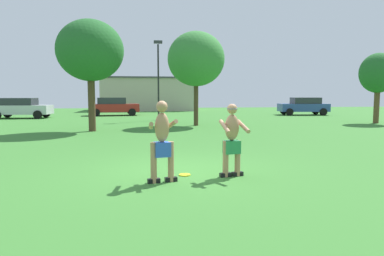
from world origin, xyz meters
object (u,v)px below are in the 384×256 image
object	(u,v)px
car_silver_near_post	(21,108)
tree_behind_players	(90,51)
player_in_blue	(162,140)
frisbee	(185,175)
tree_left_field	(378,74)
tree_right_field	(196,59)
player_with_cap	(232,137)
car_red_mid_lot	(113,106)
car_blue_far_end	(304,106)
lamp_post	(158,72)

from	to	relation	value
car_silver_near_post	tree_behind_players	world-z (taller)	tree_behind_players
tree_behind_players	player_in_blue	bearing A→B (deg)	-74.50
frisbee	tree_behind_players	size ratio (longest dim) A/B	0.05
tree_behind_players	tree_left_field	bearing A→B (deg)	8.19
frisbee	tree_right_field	distance (m)	13.32
player_with_cap	car_red_mid_lot	size ratio (longest dim) A/B	0.37
tree_left_field	car_silver_near_post	bearing A→B (deg)	161.47
player_with_cap	player_in_blue	distance (m)	1.60
car_silver_near_post	tree_left_field	world-z (taller)	tree_left_field
car_silver_near_post	tree_left_field	distance (m)	25.80
tree_right_field	tree_behind_players	size ratio (longest dim) A/B	1.00
frisbee	car_red_mid_lot	bearing A→B (deg)	98.68
player_in_blue	car_silver_near_post	xyz separation A→B (m)	(-9.87, 21.33, -0.08)
car_blue_far_end	tree_right_field	bearing A→B (deg)	-140.58
tree_right_field	tree_behind_players	bearing A→B (deg)	-156.81
car_red_mid_lot	tree_right_field	xyz separation A→B (m)	(5.74, -10.87, 3.08)
car_silver_near_post	tree_right_field	bearing A→B (deg)	-33.27
player_with_cap	tree_right_field	world-z (taller)	tree_right_field
car_red_mid_lot	lamp_post	xyz separation A→B (m)	(3.72, -6.33, 2.63)
player_in_blue	tree_right_field	xyz separation A→B (m)	(2.71, 13.08, 3.01)
player_in_blue	car_red_mid_lot	bearing A→B (deg)	97.23
car_silver_near_post	tree_left_field	size ratio (longest dim) A/B	0.98
player_in_blue	car_silver_near_post	world-z (taller)	player_in_blue
tree_left_field	frisbee	bearing A→B (deg)	-137.84
car_silver_near_post	tree_right_field	distance (m)	15.35
car_red_mid_lot	tree_behind_players	world-z (taller)	tree_behind_players
tree_left_field	car_blue_far_end	bearing A→B (deg)	92.98
lamp_post	tree_left_field	distance (m)	14.51
car_silver_near_post	car_blue_far_end	size ratio (longest dim) A/B	0.99
player_in_blue	tree_left_field	size ratio (longest dim) A/B	0.38
frisbee	tree_right_field	size ratio (longest dim) A/B	0.05
frisbee	car_silver_near_post	world-z (taller)	car_silver_near_post
player_in_blue	lamp_post	world-z (taller)	lamp_post
lamp_post	tree_left_field	xyz separation A→B (m)	(13.81, -4.45, -0.28)
player_in_blue	tree_behind_players	bearing A→B (deg)	105.50
car_red_mid_lot	tree_right_field	world-z (taller)	tree_right_field
car_red_mid_lot	car_blue_far_end	size ratio (longest dim) A/B	1.00
frisbee	tree_behind_players	distance (m)	11.42
frisbee	car_blue_far_end	xyz separation A→B (m)	(13.47, 21.84, 0.81)
tree_behind_players	lamp_post	bearing A→B (deg)	62.44
player_in_blue	tree_right_field	size ratio (longest dim) A/B	0.31
tree_right_field	car_red_mid_lot	bearing A→B (deg)	117.85
car_blue_far_end	player_with_cap	bearing A→B (deg)	-119.39
player_with_cap	tree_right_field	bearing A→B (deg)	84.95
player_in_blue	car_blue_far_end	xyz separation A→B (m)	(14.01, 22.37, -0.08)
lamp_post	car_red_mid_lot	bearing A→B (deg)	120.42
car_silver_near_post	car_blue_far_end	bearing A→B (deg)	2.50
car_red_mid_lot	lamp_post	world-z (taller)	lamp_post
car_red_mid_lot	tree_left_field	size ratio (longest dim) A/B	1.00
car_silver_near_post	player_with_cap	bearing A→B (deg)	-61.45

